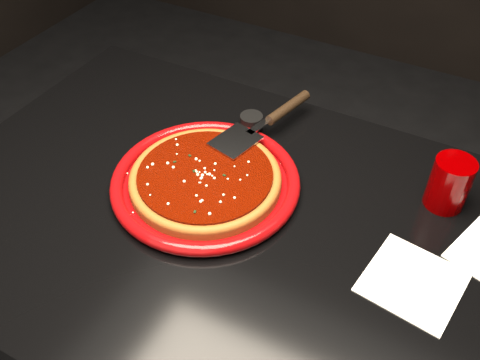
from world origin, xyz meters
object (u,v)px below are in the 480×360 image
table (236,327)px  plate (206,182)px  cup (449,183)px  ramekin (251,123)px  pizza_server (264,122)px

table → plate: bearing=153.5°
cup → ramekin: size_ratio=2.07×
table → pizza_server: (-0.06, 0.23, 0.42)m
pizza_server → cup: (0.38, -0.01, 0.01)m
cup → ramekin: 0.43m
pizza_server → ramekin: size_ratio=6.43×
table → cup: bearing=33.7°
table → cup: 0.58m
table → ramekin: size_ratio=24.10×
table → plate: size_ratio=3.26×
table → cup: size_ratio=11.64×
plate → cup: size_ratio=3.57×
table → plate: 0.40m
cup → ramekin: (-0.42, 0.03, -0.03)m
ramekin → plate: bearing=-88.7°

